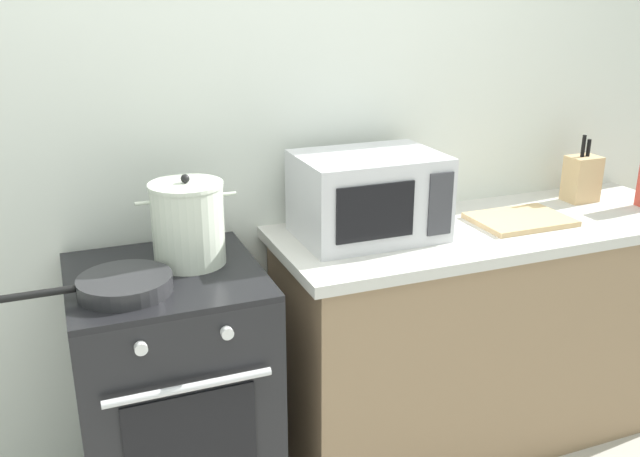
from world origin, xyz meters
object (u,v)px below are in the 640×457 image
object	(u,v)px
stock_pot	(188,223)
knife_block	(582,178)
frying_pan	(123,285)
stove	(174,399)
cutting_board	(520,219)
microwave	(368,196)

from	to	relation	value
stock_pot	knife_block	size ratio (longest dim) A/B	1.14
frying_pan	stove	bearing A→B (deg)	37.56
frying_pan	cutting_board	bearing A→B (deg)	4.02
microwave	cutting_board	world-z (taller)	microwave
stove	microwave	distance (m)	0.96
stock_pot	stove	bearing A→B (deg)	-150.03
stock_pot	microwave	size ratio (longest dim) A/B	0.64
stove	cutting_board	distance (m)	1.43
microwave	knife_block	size ratio (longest dim) A/B	1.78
knife_block	stock_pot	bearing A→B (deg)	-177.04
cutting_board	knife_block	xyz separation A→B (m)	(0.41, 0.14, 0.09)
stove	stock_pot	bearing A→B (deg)	29.97
stove	knife_block	distance (m)	1.85
stock_pot	frying_pan	distance (m)	0.30
cutting_board	knife_block	distance (m)	0.44
stock_pot	knife_block	distance (m)	1.66
frying_pan	cutting_board	xyz separation A→B (m)	(1.49, 0.10, -0.02)
frying_pan	microwave	size ratio (longest dim) A/B	0.95
knife_block	cutting_board	bearing A→B (deg)	-160.95
microwave	cutting_board	xyz separation A→B (m)	(0.61, -0.08, -0.14)
microwave	cutting_board	bearing A→B (deg)	-7.31
knife_block	microwave	bearing A→B (deg)	-176.50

